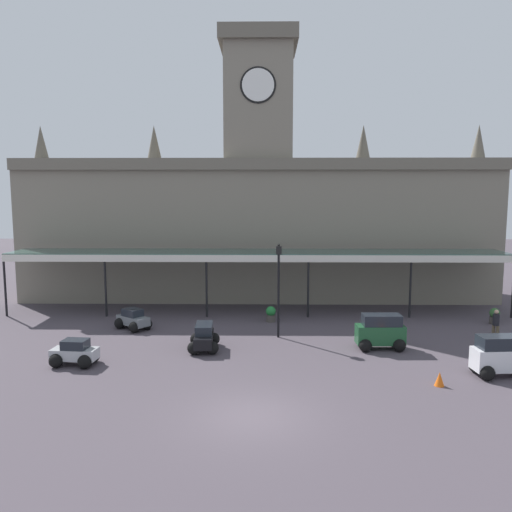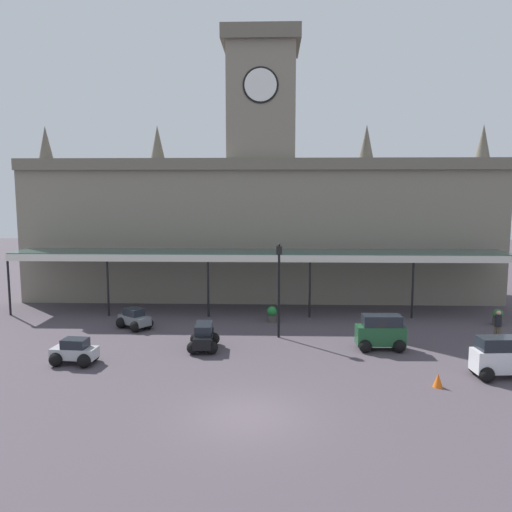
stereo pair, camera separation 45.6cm
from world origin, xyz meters
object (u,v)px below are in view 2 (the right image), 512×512
car_grey_sedan (134,320)px  planter_near_kerb (272,314)px  car_silver_sedan (75,353)px  victorian_lamppost (279,280)px  planter_by_canopy (498,317)px  traffic_cone (438,380)px  pedestrian_beside_cars (498,325)px  car_green_van (381,334)px  car_black_estate (204,338)px  car_white_van (501,359)px

car_grey_sedan → planter_near_kerb: bearing=12.7°
car_silver_sedan → car_grey_sedan: size_ratio=0.95×
victorian_lamppost → planter_by_canopy: (13.11, 3.06, -2.69)m
traffic_cone → planter_near_kerb: (-6.73, 10.28, 0.20)m
pedestrian_beside_cars → car_grey_sedan: bearing=174.4°
car_silver_sedan → pedestrian_beside_cars: bearing=11.3°
victorian_lamppost → planter_near_kerb: size_ratio=5.35×
planter_near_kerb → car_green_van: bearing=-44.5°
car_green_van → planter_by_canopy: size_ratio=2.53×
car_silver_sedan → planter_by_canopy: (22.55, 7.67, -0.01)m
car_silver_sedan → pedestrian_beside_cars: size_ratio=1.27×
car_silver_sedan → planter_by_canopy: car_silver_sedan is taller
victorian_lamppost → planter_near_kerb: (-0.36, 3.36, -2.69)m
car_grey_sedan → victorian_lamppost: bearing=-10.5°
car_black_estate → pedestrian_beside_cars: size_ratio=1.37×
car_white_van → car_silver_sedan: car_white_van is taller
pedestrian_beside_cars → traffic_cone: (-5.22, -6.52, -0.62)m
victorian_lamppost → planter_by_canopy: 13.73m
car_grey_sedan → planter_by_canopy: (21.47, 1.51, -0.01)m
traffic_cone → pedestrian_beside_cars: bearing=51.3°
car_green_van → victorian_lamppost: (-5.08, 1.99, 2.37)m
car_white_van → planter_by_canopy: 9.58m
pedestrian_beside_cars → car_black_estate: bearing=-173.3°
car_black_estate → car_grey_sedan: (-4.55, 3.75, -0.06)m
car_green_van → car_white_van: size_ratio=0.98×
car_silver_sedan → planter_near_kerb: size_ratio=2.21×
planter_near_kerb → planter_by_canopy: 13.48m
car_silver_sedan → victorian_lamppost: size_ratio=0.41×
car_green_van → car_grey_sedan: 13.90m
car_white_van → car_silver_sedan: (-18.82, 1.14, -0.30)m
car_black_estate → victorian_lamppost: 5.11m
car_silver_sedan → traffic_cone: 15.97m
car_green_van → victorian_lamppost: victorian_lamppost is taller
car_white_van → pedestrian_beside_cars: (2.21, 5.35, 0.10)m
car_green_van → car_grey_sedan: car_green_van is taller
car_grey_sedan → victorian_lamppost: victorian_lamppost is taller
victorian_lamppost → planter_by_canopy: bearing=13.1°
planter_by_canopy → car_green_van: bearing=-147.8°
car_black_estate → pedestrian_beside_cars: 15.50m
car_grey_sedan → pedestrian_beside_cars: (19.94, -1.95, 0.41)m
car_grey_sedan → traffic_cone: 16.99m
car_white_van → planter_near_kerb: size_ratio=2.57×
car_black_estate → victorian_lamppost: bearing=30.0°
car_white_van → victorian_lamppost: size_ratio=0.48×
car_black_estate → car_silver_sedan: 6.13m
car_white_van → victorian_lamppost: victorian_lamppost is taller
car_white_van → traffic_cone: car_white_van is taller
car_green_van → planter_near_kerb: (-5.45, 5.35, -0.32)m
car_green_van → pedestrian_beside_cars: (6.50, 1.59, 0.10)m
car_silver_sedan → planter_near_kerb: (9.07, 7.97, -0.01)m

